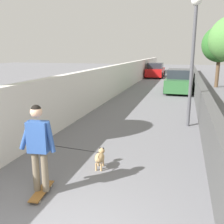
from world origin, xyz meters
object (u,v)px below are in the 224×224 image
dog (100,157)px  person_skateboarder (38,142)px  tree_right_near (220,44)px  skateboard (42,191)px  car_far (155,71)px  lamp_post (194,40)px  car_near (179,81)px

dog → person_skateboarder: bearing=153.2°
tree_right_near → person_skateboarder: size_ratio=2.70×
skateboard → car_far: bearing=1.3°
lamp_post → car_far: bearing=10.3°
skateboard → person_skateboarder: size_ratio=0.48×
skateboard → dog: size_ratio=0.48×
skateboard → car_near: 14.27m
car_far → car_near: bearing=-164.5°
skateboard → tree_right_near: bearing=-16.0°
tree_right_near → skateboard: bearing=164.0°
dog → car_far: size_ratio=0.43×
skateboard → person_skateboarder: bearing=180.0°
person_skateboarder → dog: person_skateboarder is taller
skateboard → car_far: car_far is taller
lamp_post → skateboard: lamp_post is taller
car_far → skateboard: bearing=-178.7°
lamp_post → dog: lamp_post is taller
dog → car_far: bearing=3.2°
skateboard → lamp_post: bearing=-26.0°
tree_right_near → lamp_post: size_ratio=1.01×
tree_right_near → lamp_post: tree_right_near is taller
car_near → car_far: (9.72, 2.70, -0.00)m
lamp_post → dog: bearing=154.2°
person_skateboarder → car_near: size_ratio=0.41×
skateboard → car_far: size_ratio=0.21×
dog → car_far: 22.44m
skateboard → dog: (1.41, -0.72, 0.21)m
skateboard → person_skateboarder: (-0.00, 0.00, 1.01)m
lamp_post → car_near: size_ratio=1.09×
lamp_post → skateboard: 6.98m
skateboard → dog: dog is taller
tree_right_near → dog: 16.67m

